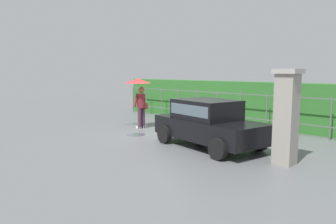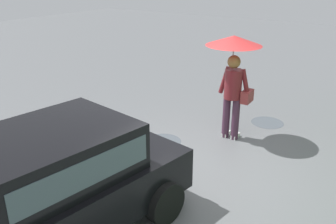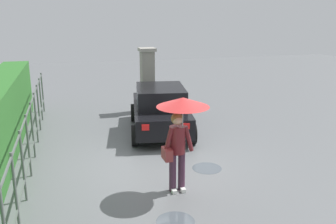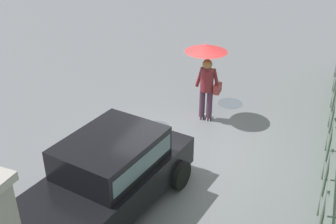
% 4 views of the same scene
% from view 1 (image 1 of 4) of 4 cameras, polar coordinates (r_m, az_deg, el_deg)
% --- Properties ---
extents(ground_plane, '(40.00, 40.00, 0.00)m').
position_cam_1_polar(ground_plane, '(12.25, 0.49, -3.90)').
color(ground_plane, slate).
extents(car, '(3.93, 2.33, 1.48)m').
position_cam_1_polar(car, '(10.15, 7.10, -1.66)').
color(car, black).
rests_on(car, ground).
extents(pedestrian, '(1.08, 1.08, 2.07)m').
position_cam_1_polar(pedestrian, '(13.32, -5.08, 3.78)').
color(pedestrian, '#47283D').
rests_on(pedestrian, ground).
extents(gate_pillar, '(0.60, 0.60, 2.42)m').
position_cam_1_polar(gate_pillar, '(8.61, 20.18, -0.69)').
color(gate_pillar, gray).
rests_on(gate_pillar, ground).
extents(fence_section, '(12.02, 0.05, 1.50)m').
position_cam_1_polar(fence_section, '(14.54, 8.70, 1.08)').
color(fence_section, '#59605B').
rests_on(fence_section, ground).
extents(hedge_row, '(12.97, 0.90, 1.90)m').
position_cam_1_polar(hedge_row, '(15.25, 10.70, 1.78)').
color(hedge_row, '#2D6B28').
rests_on(hedge_row, ground).
extents(puddle_near, '(0.73, 0.73, 0.00)m').
position_cam_1_polar(puddle_near, '(12.14, -5.72, -4.02)').
color(puddle_near, '#4C545B').
rests_on(puddle_near, ground).
extents(puddle_far, '(0.72, 0.72, 0.00)m').
position_cam_1_polar(puddle_far, '(14.63, -6.57, -2.11)').
color(puddle_far, '#4C545B').
rests_on(puddle_far, ground).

